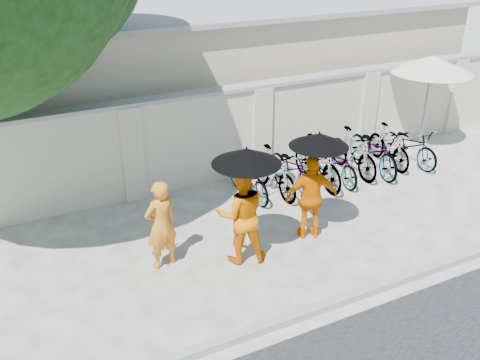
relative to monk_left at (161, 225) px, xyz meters
name	(u,v)px	position (x,y,z in m)	size (l,w,h in m)	color
ground	(245,260)	(1.30, -0.50, -0.78)	(80.00, 80.00, 0.00)	silver
kerb	(299,316)	(1.30, -2.20, -0.72)	(40.00, 0.16, 0.12)	gray
compound_wall	(219,137)	(2.30, 2.70, 0.22)	(20.00, 0.30, 2.00)	beige
building_behind	(194,67)	(3.30, 6.50, 0.82)	(14.00, 6.00, 3.20)	#C0B798
monk_left	(161,225)	(0.00, 0.00, 0.00)	(0.57, 0.38, 1.57)	orange
monk_center	(241,214)	(1.26, -0.43, 0.09)	(0.85, 0.66, 1.75)	orange
parasol_center	(247,156)	(1.31, -0.51, 1.17)	(1.12, 1.12, 1.09)	black
monk_right	(312,198)	(2.72, -0.34, 0.02)	(0.94, 0.39, 1.61)	orange
parasol_right	(319,140)	(2.74, -0.42, 1.16)	(1.03, 1.03, 1.15)	black
patio_umbrella	(432,65)	(7.66, 2.01, 1.36)	(2.34, 2.34, 2.38)	gray
bike_0	(249,178)	(2.47, 1.61, -0.36)	(0.57, 1.62, 0.85)	gray
bike_1	(274,172)	(3.00, 1.48, -0.28)	(0.48, 1.69, 1.02)	gray
bike_2	(292,168)	(3.53, 1.60, -0.34)	(0.59, 1.69, 0.89)	gray
bike_3	(317,162)	(4.06, 1.42, -0.24)	(0.51, 1.81, 1.09)	gray
bike_4	(337,162)	(4.60, 1.43, -0.34)	(0.59, 1.68, 0.88)	gray
bike_5	(353,152)	(5.13, 1.54, -0.26)	(0.49, 1.75, 1.05)	gray
bike_6	(374,150)	(5.66, 1.46, -0.27)	(0.68, 1.96, 1.03)	gray
bike_7	(389,146)	(6.19, 1.55, -0.30)	(0.46, 1.62, 0.97)	gray
bike_8	(410,145)	(6.72, 1.42, -0.32)	(0.61, 1.76, 0.93)	gray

